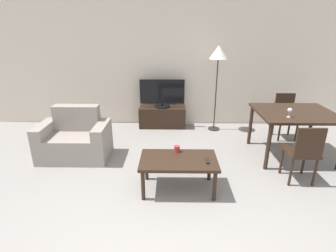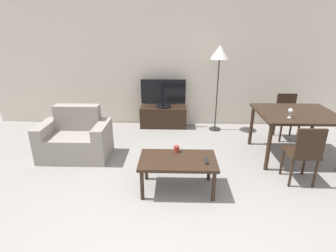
% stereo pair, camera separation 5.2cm
% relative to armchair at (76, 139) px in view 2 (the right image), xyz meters
% --- Properties ---
extents(wall_back, '(7.77, 0.06, 2.70)m').
position_rel_armchair_xyz_m(wall_back, '(1.50, 1.73, 1.05)').
color(wall_back, beige).
rests_on(wall_back, ground_plane).
extents(armchair, '(1.11, 0.68, 0.84)m').
position_rel_armchair_xyz_m(armchair, '(0.00, 0.00, 0.00)').
color(armchair, gray).
rests_on(armchair, ground_plane).
extents(tv_stand, '(0.99, 0.39, 0.45)m').
position_rel_armchair_xyz_m(tv_stand, '(1.40, 1.46, -0.08)').
color(tv_stand, black).
rests_on(tv_stand, ground_plane).
extents(tv, '(0.94, 0.32, 0.59)m').
position_rel_armchair_xyz_m(tv, '(1.40, 1.46, 0.44)').
color(tv, black).
rests_on(tv, tv_stand).
extents(coffee_table, '(1.00, 0.59, 0.45)m').
position_rel_armchair_xyz_m(coffee_table, '(1.70, -0.94, 0.10)').
color(coffee_table, black).
rests_on(coffee_table, ground_plane).
extents(dining_table, '(1.22, 1.06, 0.78)m').
position_rel_armchair_xyz_m(dining_table, '(3.60, 0.09, 0.39)').
color(dining_table, black).
rests_on(dining_table, ground_plane).
extents(dining_chair_near, '(0.40, 0.40, 0.86)m').
position_rel_armchair_xyz_m(dining_chair_near, '(3.39, -0.74, 0.19)').
color(dining_chair_near, black).
rests_on(dining_chair_near, ground_plane).
extents(dining_chair_far, '(0.40, 0.40, 0.86)m').
position_rel_armchair_xyz_m(dining_chair_far, '(3.82, 0.93, 0.19)').
color(dining_chair_far, black).
rests_on(dining_chair_far, ground_plane).
extents(floor_lamp, '(0.35, 0.35, 1.73)m').
position_rel_armchair_xyz_m(floor_lamp, '(2.51, 1.31, 1.22)').
color(floor_lamp, black).
rests_on(floor_lamp, ground_plane).
extents(remote_primary, '(0.04, 0.15, 0.02)m').
position_rel_armchair_xyz_m(remote_primary, '(2.06, -0.99, 0.16)').
color(remote_primary, black).
rests_on(remote_primary, coffee_table).
extents(cup_white_near, '(0.08, 0.08, 0.08)m').
position_rel_armchair_xyz_m(cup_white_near, '(1.68, -0.72, 0.20)').
color(cup_white_near, maroon).
rests_on(cup_white_near, coffee_table).
extents(wine_glass_left, '(0.07, 0.07, 0.15)m').
position_rel_armchair_xyz_m(wine_glass_left, '(3.37, -0.18, 0.58)').
color(wine_glass_left, silver).
rests_on(wine_glass_left, dining_table).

